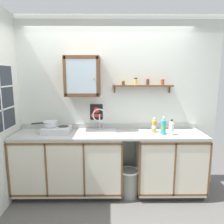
% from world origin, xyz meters
% --- Properties ---
extents(floor, '(5.80, 5.80, 0.00)m').
position_xyz_m(floor, '(0.00, 0.00, 0.00)').
color(floor, '#565451').
rests_on(floor, ground).
extents(back_wall, '(3.40, 0.07, 2.67)m').
position_xyz_m(back_wall, '(0.00, 0.71, 1.34)').
color(back_wall, silver).
rests_on(back_wall, ground).
extents(lower_cabinet_run, '(1.58, 0.58, 0.92)m').
position_xyz_m(lower_cabinet_run, '(-0.60, 0.40, 0.47)').
color(lower_cabinet_run, black).
rests_on(lower_cabinet_run, ground).
extents(lower_cabinet_run_right, '(0.99, 0.58, 0.92)m').
position_xyz_m(lower_cabinet_run_right, '(0.90, 0.40, 0.47)').
color(lower_cabinet_run_right, black).
rests_on(lower_cabinet_run_right, ground).
extents(countertop, '(2.76, 0.60, 0.03)m').
position_xyz_m(countertop, '(0.00, 0.40, 0.94)').
color(countertop, '#B2B2AD').
rests_on(countertop, lower_cabinet_run).
extents(backsplash, '(2.76, 0.02, 0.08)m').
position_xyz_m(backsplash, '(0.00, 0.68, 0.99)').
color(backsplash, '#B2B2AD').
rests_on(backsplash, countertop).
extents(sink, '(0.53, 0.45, 0.45)m').
position_xyz_m(sink, '(-0.16, 0.45, 0.95)').
color(sink, silver).
rests_on(sink, countertop).
extents(hot_plate_stove, '(0.39, 0.34, 0.09)m').
position_xyz_m(hot_plate_stove, '(-0.78, 0.44, 1.00)').
color(hot_plate_stove, silver).
rests_on(hot_plate_stove, countertop).
extents(saucepan, '(0.36, 0.22, 0.08)m').
position_xyz_m(saucepan, '(-0.87, 0.46, 1.08)').
color(saucepan, silver).
rests_on(saucepan, hot_plate_stove).
extents(bottle_opaque_white_0, '(0.07, 0.07, 0.22)m').
position_xyz_m(bottle_opaque_white_0, '(0.88, 0.29, 1.05)').
color(bottle_opaque_white_0, white).
rests_on(bottle_opaque_white_0, countertop).
extents(bottle_detergent_teal_1, '(0.07, 0.07, 0.25)m').
position_xyz_m(bottle_detergent_teal_1, '(0.77, 0.33, 1.07)').
color(bottle_detergent_teal_1, teal).
rests_on(bottle_detergent_teal_1, countertop).
extents(bottle_juice_amber_2, '(0.06, 0.06, 0.22)m').
position_xyz_m(bottle_juice_amber_2, '(0.66, 0.44, 1.05)').
color(bottle_juice_amber_2, gold).
rests_on(bottle_juice_amber_2, countertop).
extents(wall_cabinet, '(0.51, 0.34, 0.57)m').
position_xyz_m(wall_cabinet, '(-0.39, 0.53, 1.77)').
color(wall_cabinet, brown).
extents(spice_shelf, '(0.91, 0.14, 0.23)m').
position_xyz_m(spice_shelf, '(0.51, 0.62, 1.64)').
color(spice_shelf, brown).
extents(warning_sign, '(0.20, 0.01, 0.25)m').
position_xyz_m(warning_sign, '(-0.20, 0.68, 1.21)').
color(warning_sign, black).
extents(window, '(0.03, 0.75, 0.88)m').
position_xyz_m(window, '(-1.40, 0.11, 1.49)').
color(window, '#262D38').
extents(trash_bin, '(0.31, 0.31, 0.41)m').
position_xyz_m(trash_bin, '(0.29, 0.32, 0.21)').
color(trash_bin, gray).
rests_on(trash_bin, ground).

